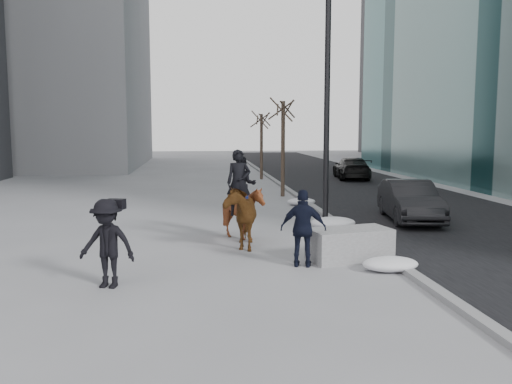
{
  "coord_description": "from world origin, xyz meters",
  "views": [
    {
      "loc": [
        -1.49,
        -12.36,
        3.13
      ],
      "look_at": [
        0.0,
        1.2,
        1.5
      ],
      "focal_mm": 38.0,
      "sensor_mm": 36.0,
      "label": 1
    }
  ],
  "objects": [
    {
      "name": "mounted_right",
      "position": [
        -0.21,
        2.58,
        0.93
      ],
      "size": [
        1.37,
        1.5,
        2.32
      ],
      "color": "#542710",
      "rests_on": "ground"
    },
    {
      "name": "car_far",
      "position": [
        7.88,
        19.69,
        0.66
      ],
      "size": [
        2.44,
        4.78,
        1.33
      ],
      "primitive_type": "imported",
      "rotation": [
        0.0,
        0.0,
        3.01
      ],
      "color": "black",
      "rests_on": "ground"
    },
    {
      "name": "curb",
      "position": [
        3.0,
        10.0,
        0.06
      ],
      "size": [
        0.25,
        90.0,
        0.12
      ],
      "primitive_type": "cube",
      "color": "gray",
      "rests_on": "ground"
    },
    {
      "name": "tree_near",
      "position": [
        2.4,
        11.9,
        2.39
      ],
      "size": [
        1.2,
        1.2,
        4.78
      ],
      "primitive_type": null,
      "color": "#34291E",
      "rests_on": "ground"
    },
    {
      "name": "mounted_left",
      "position": [
        -0.39,
        1.68,
        0.95
      ],
      "size": [
        0.98,
        2.01,
        2.56
      ],
      "color": "#45270D",
      "rests_on": "ground"
    },
    {
      "name": "ground",
      "position": [
        0.0,
        0.0,
        0.0
      ],
      "size": [
        120.0,
        120.0,
        0.0
      ],
      "primitive_type": "plane",
      "color": "gray",
      "rests_on": "ground"
    },
    {
      "name": "feeder",
      "position": [
        0.88,
        -0.58,
        0.88
      ],
      "size": [
        1.1,
        0.97,
        1.75
      ],
      "color": "black",
      "rests_on": "ground"
    },
    {
      "name": "road",
      "position": [
        7.0,
        10.0,
        0.01
      ],
      "size": [
        8.0,
        90.0,
        0.01
      ],
      "primitive_type": "cube",
      "color": "black",
      "rests_on": "ground"
    },
    {
      "name": "car_near",
      "position": [
        5.62,
        4.97,
        0.68
      ],
      "size": [
        2.04,
        4.32,
        1.37
      ],
      "primitive_type": "imported",
      "rotation": [
        0.0,
        0.0,
        -0.15
      ],
      "color": "black",
      "rests_on": "ground"
    },
    {
      "name": "lamppost",
      "position": [
        2.6,
        4.58,
        4.99
      ],
      "size": [
        0.25,
        1.5,
        9.09
      ],
      "color": "black",
      "rests_on": "ground"
    },
    {
      "name": "snow_piles",
      "position": [
        2.7,
        3.58,
        0.17
      ],
      "size": [
        1.43,
        10.93,
        0.36
      ],
      "color": "silver",
      "rests_on": "ground"
    },
    {
      "name": "camera_crew",
      "position": [
        -3.25,
        -1.74,
        0.89
      ],
      "size": [
        1.28,
        0.96,
        1.75
      ],
      "color": "black",
      "rests_on": "ground"
    },
    {
      "name": "tree_far",
      "position": [
        2.4,
        20.09,
        2.18
      ],
      "size": [
        1.2,
        1.2,
        4.36
      ],
      "primitive_type": null,
      "color": "#3A2D22",
      "rests_on": "ground"
    },
    {
      "name": "planter",
      "position": [
        2.08,
        -0.14,
        0.38
      ],
      "size": [
        2.06,
        1.34,
        0.76
      ],
      "primitive_type": "cube",
      "rotation": [
        0.0,
        0.0,
        0.22
      ],
      "color": "#97979A",
      "rests_on": "ground"
    }
  ]
}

